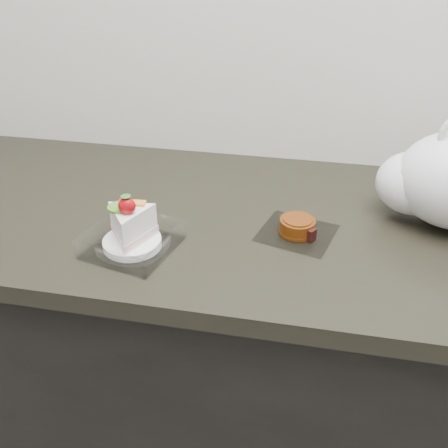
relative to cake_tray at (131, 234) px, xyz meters
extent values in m
cube|color=black|center=(0.38, 0.16, -0.50)|extent=(2.00, 0.60, 0.86)
cube|color=black|center=(0.38, 0.16, -0.05)|extent=(2.04, 0.64, 0.04)
cube|color=white|center=(0.00, 0.00, -0.03)|extent=(0.18, 0.18, 0.00)
cylinder|color=white|center=(0.00, 0.00, -0.02)|extent=(0.11, 0.11, 0.02)
ellipsoid|color=red|center=(0.00, -0.01, 0.07)|extent=(0.03, 0.03, 0.03)
cone|color=#2D7223|center=(0.00, -0.01, 0.08)|extent=(0.02, 0.02, 0.01)
cylinder|color=#528F29|center=(-0.02, 0.00, 0.06)|extent=(0.04, 0.04, 0.01)
cube|color=orange|center=(0.00, 0.02, 0.06)|extent=(0.05, 0.02, 0.01)
cube|color=white|center=(0.31, 0.11, -0.03)|extent=(0.17, 0.17, 0.00)
cylinder|color=#62300B|center=(0.31, 0.11, -0.02)|extent=(0.08, 0.08, 0.03)
cylinder|color=#62300B|center=(0.31, 0.11, -0.03)|extent=(0.08, 0.08, 0.01)
cylinder|color=#62300B|center=(0.31, 0.11, 0.00)|extent=(0.06, 0.06, 0.00)
cube|color=black|center=(0.33, 0.09, -0.02)|extent=(0.03, 0.03, 0.03)
ellipsoid|color=white|center=(0.54, 0.23, 0.05)|extent=(0.16, 0.15, 0.13)
camera|label=1|loc=(0.33, -0.75, 0.52)|focal=40.00mm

